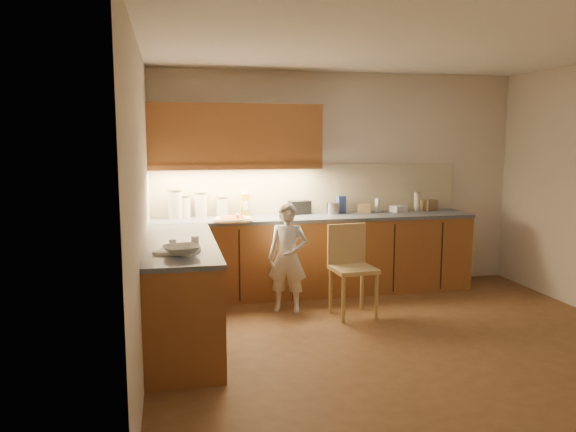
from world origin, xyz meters
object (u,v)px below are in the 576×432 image
at_px(child, 288,258).
at_px(toaster, 299,207).
at_px(wooden_chair, 351,263).
at_px(oil_jug, 245,204).
at_px(pizza_on_board, 233,219).

distance_m(child, toaster, 0.95).
bearing_deg(child, toaster, 89.62).
xyz_separation_m(wooden_chair, oil_jug, (-0.96, 1.02, 0.52)).
distance_m(pizza_on_board, child, 0.77).
xyz_separation_m(oil_jug, toaster, (0.66, 0.01, -0.06)).
xyz_separation_m(wooden_chair, toaster, (-0.30, 1.03, 0.46)).
relative_size(child, toaster, 4.23).
height_order(wooden_chair, toaster, toaster).
xyz_separation_m(pizza_on_board, toaster, (0.84, 0.37, 0.06)).
relative_size(child, wooden_chair, 1.23).
distance_m(oil_jug, toaster, 0.66).
height_order(child, toaster, child).
height_order(pizza_on_board, wooden_chair, pizza_on_board).
bearing_deg(pizza_on_board, toaster, 23.80).
xyz_separation_m(child, oil_jug, (-0.34, 0.78, 0.48)).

